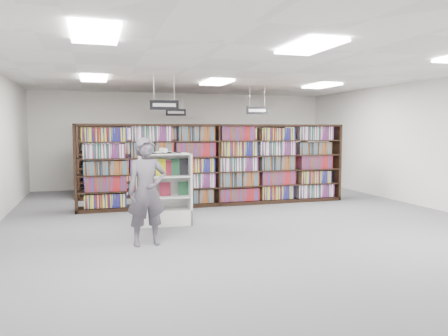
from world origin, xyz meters
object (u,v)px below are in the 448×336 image
object	(u,v)px
bookshelf_row_near	(217,165)
open_book	(164,152)
endcap_display	(165,201)
shopper	(147,192)

from	to	relation	value
bookshelf_row_near	open_book	xyz separation A→B (m)	(-1.68, -2.03, 0.46)
bookshelf_row_near	open_book	distance (m)	2.68
bookshelf_row_near	open_book	size ratio (longest dim) A/B	10.74
bookshelf_row_near	endcap_display	distance (m)	2.61
endcap_display	shopper	size ratio (longest dim) A/B	0.81
bookshelf_row_near	shopper	xyz separation A→B (m)	(-2.21, -3.48, -0.14)
open_book	endcap_display	bearing A→B (deg)	68.28
endcap_display	open_book	xyz separation A→B (m)	(-0.02, -0.09, 1.02)
endcap_display	open_book	world-z (taller)	open_book
bookshelf_row_near	open_book	bearing A→B (deg)	-129.59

